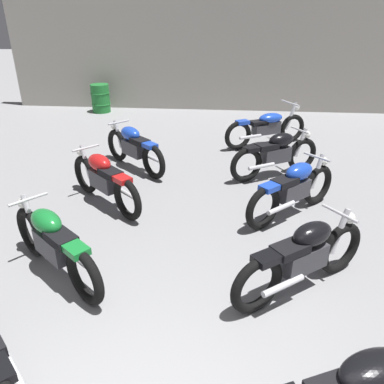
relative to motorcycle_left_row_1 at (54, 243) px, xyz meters
name	(u,v)px	position (x,y,z in m)	size (l,w,h in m)	color
back_wall	(215,50)	(1.50, 8.73, 1.34)	(12.86, 0.24, 3.60)	#9E998E
motorcycle_left_row_1	(54,243)	(0.00, 0.00, 0.00)	(1.60, 1.33, 0.88)	black
motorcycle_left_row_2	(104,179)	(0.03, 1.87, 0.00)	(1.54, 1.40, 0.88)	black
motorcycle_left_row_3	(134,147)	(0.14, 3.46, 0.00)	(1.51, 1.43, 0.88)	black
motorcycle_right_row_1	(304,256)	(2.87, 0.01, 0.00)	(1.64, 1.27, 0.88)	black
motorcycle_right_row_2	(293,188)	(3.02, 1.79, 0.00)	(1.51, 1.43, 0.88)	black
motorcycle_right_row_3	(276,154)	(2.92, 3.34, 0.00)	(1.75, 1.10, 0.88)	black
motorcycle_right_row_4	(267,127)	(2.89, 5.17, -0.01)	(1.95, 1.17, 0.97)	black
oil_drum	(101,98)	(-1.99, 8.00, -0.03)	(0.59, 0.59, 0.85)	#1E722D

